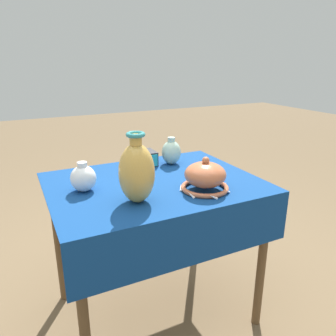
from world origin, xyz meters
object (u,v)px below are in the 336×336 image
(mosaic_tile_box, at_px, (145,158))
(jar_round_porcelain, at_px, (83,178))
(jar_round_celadon, at_px, (171,152))
(vase_tall_bulbous, at_px, (137,172))
(vase_dome_bell, at_px, (205,177))

(mosaic_tile_box, bearing_deg, jar_round_porcelain, -147.75)
(jar_round_porcelain, bearing_deg, jar_round_celadon, 19.14)
(jar_round_porcelain, relative_size, jar_round_celadon, 0.88)
(vase_tall_bulbous, bearing_deg, jar_round_celadon, 48.20)
(vase_dome_bell, xyz_separation_m, mosaic_tile_box, (-0.11, 0.47, -0.02))
(vase_tall_bulbous, relative_size, vase_dome_bell, 1.27)
(jar_round_porcelain, bearing_deg, vase_tall_bulbous, -51.14)
(mosaic_tile_box, height_order, jar_round_porcelain, jar_round_porcelain)
(vase_dome_bell, distance_m, mosaic_tile_box, 0.48)
(vase_tall_bulbous, bearing_deg, mosaic_tile_box, 64.32)
(vase_tall_bulbous, distance_m, jar_round_porcelain, 0.29)
(vase_tall_bulbous, xyz_separation_m, vase_dome_bell, (0.33, -0.01, -0.07))
(mosaic_tile_box, xyz_separation_m, jar_round_celadon, (0.15, -0.05, 0.03))
(jar_round_porcelain, xyz_separation_m, jar_round_celadon, (0.55, 0.19, 0.01))
(mosaic_tile_box, relative_size, jar_round_celadon, 0.86)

